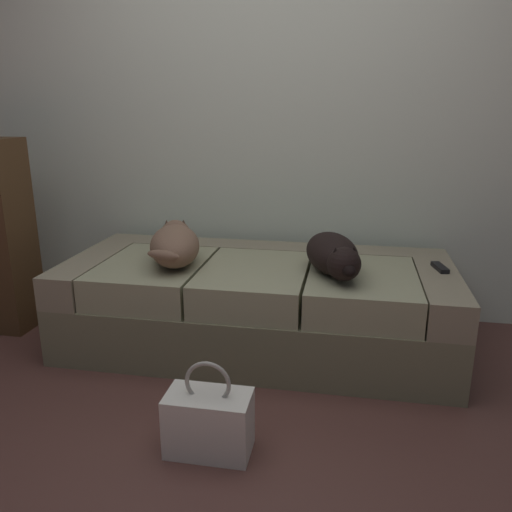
# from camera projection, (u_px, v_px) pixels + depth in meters

# --- Properties ---
(ground_plane) EXTENTS (10.00, 10.00, 0.00)m
(ground_plane) POSITION_uv_depth(u_px,v_px,m) (203.00, 476.00, 1.84)
(ground_plane) COLOR brown
(back_wall) EXTENTS (6.40, 0.10, 2.80)m
(back_wall) POSITION_uv_depth(u_px,v_px,m) (276.00, 82.00, 3.03)
(back_wall) COLOR silver
(back_wall) RESTS_ON ground
(couch) EXTENTS (2.04, 0.92, 0.47)m
(couch) POSITION_uv_depth(u_px,v_px,m) (258.00, 304.00, 2.80)
(couch) COLOR #726E52
(couch) RESTS_ON ground
(dog_tan) EXTENTS (0.38, 0.58, 0.20)m
(dog_tan) POSITION_uv_depth(u_px,v_px,m) (175.00, 244.00, 2.70)
(dog_tan) COLOR brown
(dog_tan) RESTS_ON couch
(dog_dark) EXTENTS (0.36, 0.55, 0.19)m
(dog_dark) POSITION_uv_depth(u_px,v_px,m) (334.00, 255.00, 2.53)
(dog_dark) COLOR black
(dog_dark) RESTS_ON couch
(tv_remote) EXTENTS (0.07, 0.16, 0.02)m
(tv_remote) POSITION_uv_depth(u_px,v_px,m) (440.00, 267.00, 2.61)
(tv_remote) COLOR black
(tv_remote) RESTS_ON couch
(handbag) EXTENTS (0.32, 0.18, 0.38)m
(handbag) POSITION_uv_depth(u_px,v_px,m) (209.00, 422.00, 1.95)
(handbag) COLOR silver
(handbag) RESTS_ON ground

